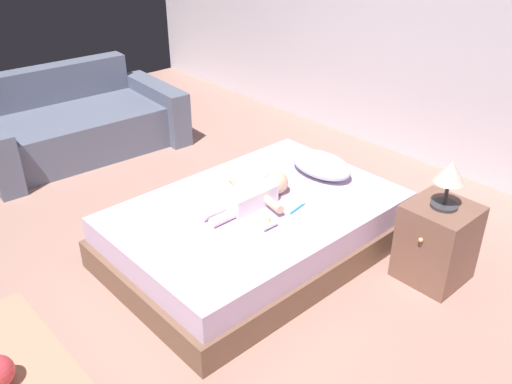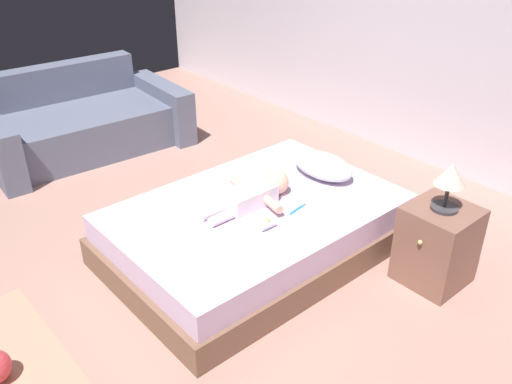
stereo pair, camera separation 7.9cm
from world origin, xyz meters
The scene contains 10 objects.
ground_plane centered at (0.00, 0.00, 0.00)m, with size 8.00×8.00×0.00m, color #A87D6F.
wall_behind_bed centered at (0.00, 3.00, 1.41)m, with size 8.00×0.12×2.83m, color silver.
bed centered at (0.10, 0.82, 0.19)m, with size 1.33×1.97×0.38m.
pillow centered at (0.10, 1.48, 0.46)m, with size 0.51×0.30×0.16m.
baby centered at (0.07, 0.84, 0.44)m, with size 0.53×0.69×0.17m.
toothbrush centered at (0.33, 1.00, 0.39)m, with size 0.04×0.17×0.02m.
couch centered at (-2.33, 0.72, 0.26)m, with size 1.20×1.88×0.75m.
nightstand centered at (1.09, 1.49, 0.27)m, with size 0.40×0.43×0.53m.
lamp centered at (1.09, 1.49, 0.75)m, with size 0.19×0.19×0.31m.
baby_bottle centered at (0.36, 0.69, 0.41)m, with size 0.06×0.11×0.08m.
Camera 1 is at (2.44, -1.31, 2.25)m, focal length 38.42 mm.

